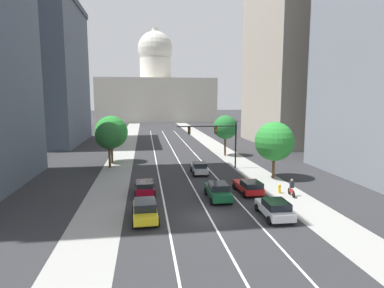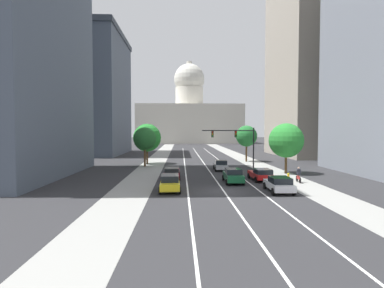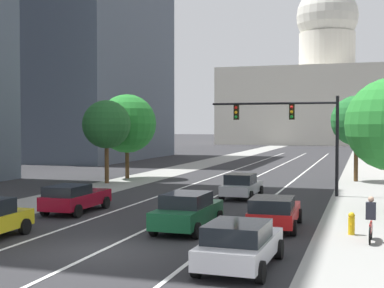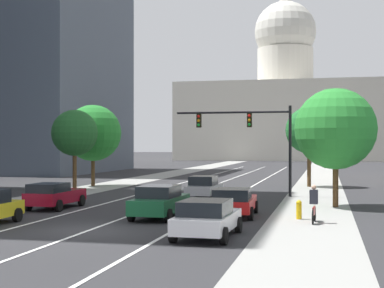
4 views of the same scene
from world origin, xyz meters
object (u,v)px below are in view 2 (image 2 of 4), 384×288
at_px(capitol_building, 189,118).
at_px(street_tree_mid_right, 246,136).
at_px(traffic_signal_mast, 237,139).
at_px(car_silver, 221,165).
at_px(street_tree_near_left, 147,138).
at_px(car_green, 233,175).
at_px(street_tree_mid_left, 145,139).
at_px(street_tree_near_right, 286,141).
at_px(car_red, 261,174).
at_px(fire_hydrant, 288,177).
at_px(car_crimson, 172,173).
at_px(car_yellow, 170,182).
at_px(cyclist, 299,175).
at_px(car_white, 279,184).

relative_size(capitol_building, street_tree_mid_right, 7.05).
xyz_separation_m(traffic_signal_mast, street_tree_mid_right, (3.57, 9.68, 0.21)).
relative_size(car_silver, street_tree_near_left, 0.61).
distance_m(car_green, street_tree_mid_left, 19.83).
bearing_deg(street_tree_near_right, car_red, -130.69).
distance_m(car_green, fire_hydrant, 6.63).
bearing_deg(street_tree_mid_right, street_tree_mid_left, -158.51).
xyz_separation_m(street_tree_near_right, street_tree_mid_right, (-1.92, 15.81, 0.30)).
height_order(traffic_signal_mast, street_tree_mid_right, street_tree_mid_right).
height_order(car_green, street_tree_near_right, street_tree_near_right).
relative_size(car_crimson, car_green, 0.94).
bearing_deg(capitol_building, car_yellow, -92.51).
height_order(car_green, cyclist, cyclist).
relative_size(car_green, fire_hydrant, 5.12).
distance_m(car_red, cyclist, 4.10).
bearing_deg(car_red, fire_hydrant, -96.81).
relative_size(street_tree_mid_left, street_tree_mid_right, 0.94).
xyz_separation_m(car_silver, street_tree_mid_left, (-11.51, 5.27, 3.67)).
height_order(capitol_building, car_white, capitol_building).
height_order(fire_hydrant, street_tree_mid_left, street_tree_mid_left).
distance_m(car_crimson, car_green, 7.29).
bearing_deg(car_yellow, car_red, -62.73).
xyz_separation_m(car_crimson, street_tree_near_right, (15.10, 4.33, 3.66)).
bearing_deg(street_tree_near_left, street_tree_mid_left, -89.29).
height_order(car_silver, fire_hydrant, car_silver).
bearing_deg(fire_hydrant, car_silver, 124.74).
relative_size(fire_hydrant, cyclist, 0.53).
bearing_deg(traffic_signal_mast, street_tree_mid_left, 169.57).
xyz_separation_m(car_green, street_tree_near_right, (8.30, 6.97, 3.60)).
xyz_separation_m(car_yellow, fire_hydrant, (13.33, 5.39, -0.34)).
relative_size(capitol_building, fire_hydrant, 51.81).
height_order(capitol_building, traffic_signal_mast, capitol_building).
bearing_deg(traffic_signal_mast, capitol_building, 92.61).
height_order(car_green, street_tree_mid_left, street_tree_mid_left).
distance_m(car_white, street_tree_near_left, 29.28).
bearing_deg(capitol_building, fire_hydrant, -85.76).
relative_size(capitol_building, car_silver, 11.24).
distance_m(car_red, street_tree_mid_right, 22.06).
xyz_separation_m(traffic_signal_mast, fire_hydrant, (3.73, -12.06, -4.04)).
height_order(car_red, cyclist, cyclist).
bearing_deg(cyclist, car_yellow, 110.18).
bearing_deg(street_tree_mid_left, car_green, -53.82).
distance_m(car_red, fire_hydrant, 3.15).
xyz_separation_m(fire_hydrant, street_tree_mid_right, (-0.16, 21.74, 4.25)).
xyz_separation_m(car_red, car_green, (-3.41, -1.28, 0.06)).
relative_size(car_silver, traffic_signal_mast, 0.52).
bearing_deg(cyclist, traffic_signal_mast, 22.08).
distance_m(car_white, fire_hydrant, 7.10).
bearing_deg(street_tree_near_right, street_tree_mid_left, 156.13).
height_order(car_red, car_silver, car_silver).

